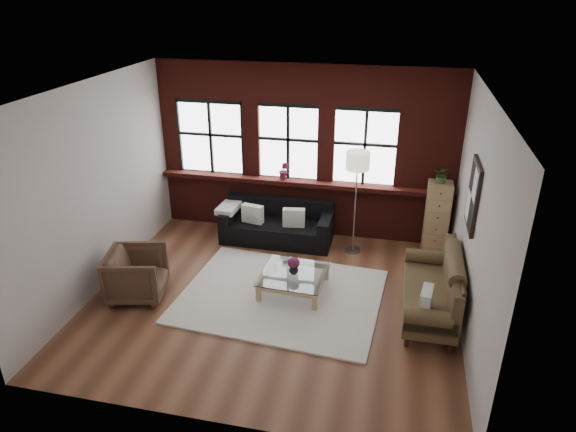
% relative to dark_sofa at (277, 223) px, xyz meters
% --- Properties ---
extents(floor, '(5.50, 5.50, 0.00)m').
position_rel_dark_sofa_xyz_m(floor, '(0.40, -1.90, -0.37)').
color(floor, brown).
rests_on(floor, ground).
extents(ceiling, '(5.50, 5.50, 0.00)m').
position_rel_dark_sofa_xyz_m(ceiling, '(0.40, -1.90, 2.83)').
color(ceiling, white).
rests_on(ceiling, ground).
extents(wall_back, '(5.50, 0.00, 5.50)m').
position_rel_dark_sofa_xyz_m(wall_back, '(0.40, 0.60, 1.23)').
color(wall_back, '#BCB5AF').
rests_on(wall_back, ground).
extents(wall_front, '(5.50, 0.00, 5.50)m').
position_rel_dark_sofa_xyz_m(wall_front, '(0.40, -4.40, 1.23)').
color(wall_front, '#BCB5AF').
rests_on(wall_front, ground).
extents(wall_left, '(0.00, 5.00, 5.00)m').
position_rel_dark_sofa_xyz_m(wall_left, '(-2.35, -1.90, 1.23)').
color(wall_left, '#BCB5AF').
rests_on(wall_left, ground).
extents(wall_right, '(0.00, 5.00, 5.00)m').
position_rel_dark_sofa_xyz_m(wall_right, '(3.15, -1.90, 1.23)').
color(wall_right, '#BCB5AF').
rests_on(wall_right, ground).
extents(brick_backwall, '(5.50, 0.12, 3.20)m').
position_rel_dark_sofa_xyz_m(brick_backwall, '(0.40, 0.54, 1.23)').
color(brick_backwall, '#521813').
rests_on(brick_backwall, floor).
extents(sill_ledge, '(5.50, 0.30, 0.08)m').
position_rel_dark_sofa_xyz_m(sill_ledge, '(0.40, 0.45, 0.67)').
color(sill_ledge, '#521813').
rests_on(sill_ledge, brick_backwall).
extents(window_left, '(1.38, 0.10, 1.50)m').
position_rel_dark_sofa_xyz_m(window_left, '(-1.40, 0.55, 1.38)').
color(window_left, black).
rests_on(window_left, brick_backwall).
extents(window_mid, '(1.38, 0.10, 1.50)m').
position_rel_dark_sofa_xyz_m(window_mid, '(0.10, 0.55, 1.38)').
color(window_mid, black).
rests_on(window_mid, brick_backwall).
extents(window_right, '(1.38, 0.10, 1.50)m').
position_rel_dark_sofa_xyz_m(window_right, '(1.50, 0.55, 1.38)').
color(window_right, black).
rests_on(window_right, brick_backwall).
extents(wall_poster, '(0.05, 0.74, 0.94)m').
position_rel_dark_sofa_xyz_m(wall_poster, '(3.12, -1.60, 1.48)').
color(wall_poster, black).
rests_on(wall_poster, wall_right).
extents(shag_rug, '(3.19, 2.59, 0.03)m').
position_rel_dark_sofa_xyz_m(shag_rug, '(0.50, -1.82, -0.35)').
color(shag_rug, beige).
rests_on(shag_rug, floor).
extents(dark_sofa, '(2.04, 0.82, 0.74)m').
position_rel_dark_sofa_xyz_m(dark_sofa, '(0.00, 0.00, 0.00)').
color(dark_sofa, black).
rests_on(dark_sofa, floor).
extents(pillow_a, '(0.42, 0.22, 0.34)m').
position_rel_dark_sofa_xyz_m(pillow_a, '(-0.44, -0.10, 0.19)').
color(pillow_a, silver).
rests_on(pillow_a, dark_sofa).
extents(pillow_b, '(0.42, 0.19, 0.34)m').
position_rel_dark_sofa_xyz_m(pillow_b, '(0.34, -0.10, 0.19)').
color(pillow_b, silver).
rests_on(pillow_b, dark_sofa).
extents(vintage_settee, '(0.83, 1.86, 0.99)m').
position_rel_dark_sofa_xyz_m(vintage_settee, '(2.70, -1.80, 0.13)').
color(vintage_settee, '#4C3D23').
rests_on(vintage_settee, floor).
extents(pillow_settee, '(0.20, 0.40, 0.34)m').
position_rel_dark_sofa_xyz_m(pillow_settee, '(2.62, -2.37, 0.23)').
color(pillow_settee, silver).
rests_on(pillow_settee, vintage_settee).
extents(armchair, '(1.01, 0.99, 0.77)m').
position_rel_dark_sofa_xyz_m(armchair, '(-1.67, -2.26, 0.02)').
color(armchair, '#432E21').
rests_on(armchair, floor).
extents(coffee_table, '(1.04, 1.04, 0.34)m').
position_rel_dark_sofa_xyz_m(coffee_table, '(0.66, -1.62, -0.21)').
color(coffee_table, tan).
rests_on(coffee_table, shag_rug).
extents(vase, '(0.19, 0.19, 0.15)m').
position_rel_dark_sofa_xyz_m(vase, '(0.66, -1.62, 0.03)').
color(vase, '#B2B2B2').
rests_on(vase, coffee_table).
extents(flowers, '(0.19, 0.19, 0.19)m').
position_rel_dark_sofa_xyz_m(flowers, '(0.66, -1.62, 0.15)').
color(flowers, '#692448').
rests_on(flowers, vase).
extents(drawer_chest, '(0.41, 0.41, 1.33)m').
position_rel_dark_sofa_xyz_m(drawer_chest, '(2.85, 0.18, 0.30)').
color(drawer_chest, tan).
rests_on(drawer_chest, floor).
extents(potted_plant_top, '(0.33, 0.31, 0.30)m').
position_rel_dark_sofa_xyz_m(potted_plant_top, '(2.85, 0.18, 1.11)').
color(potted_plant_top, '#2D5923').
rests_on(potted_plant_top, drawer_chest).
extents(floor_lamp, '(0.40, 0.40, 2.03)m').
position_rel_dark_sofa_xyz_m(floor_lamp, '(1.43, -0.10, 0.64)').
color(floor_lamp, '#A5A5A8').
rests_on(floor_lamp, floor).
extents(sill_plant, '(0.21, 0.17, 0.36)m').
position_rel_dark_sofa_xyz_m(sill_plant, '(0.04, 0.42, 0.89)').
color(sill_plant, '#692448').
rests_on(sill_plant, sill_ledge).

